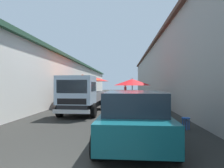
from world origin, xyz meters
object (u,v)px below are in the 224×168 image
at_px(fruit_stall_far_left, 94,82).
at_px(fruit_stall_far_right, 132,85).
at_px(fruit_stall_near_right, 82,81).
at_px(vendor_by_crates, 125,92).
at_px(delivery_truck, 80,96).
at_px(hatchback_car, 134,117).
at_px(plastic_stool, 186,121).
at_px(parked_scooter, 155,101).

relative_size(fruit_stall_far_left, fruit_stall_far_right, 1.09).
bearing_deg(fruit_stall_near_right, fruit_stall_far_right, -108.54).
distance_m(fruit_stall_near_right, vendor_by_crates, 5.83).
height_order(fruit_stall_far_right, fruit_stall_near_right, fruit_stall_near_right).
relative_size(fruit_stall_far_left, vendor_by_crates, 1.58).
xyz_separation_m(delivery_truck, vendor_by_crates, (8.39, -2.46, -0.07)).
bearing_deg(fruit_stall_far_right, delivery_truck, 129.36).
xyz_separation_m(hatchback_car, plastic_stool, (1.69, -1.98, -0.41)).
height_order(fruit_stall_far_right, hatchback_car, fruit_stall_far_right).
xyz_separation_m(fruit_stall_far_right, delivery_truck, (-2.37, 2.89, -0.55)).
relative_size(vendor_by_crates, parked_scooter, 1.01).
relative_size(fruit_stall_far_left, parked_scooter, 1.60).
distance_m(vendor_by_crates, plastic_stool, 11.62).
distance_m(fruit_stall_far_left, vendor_by_crates, 3.63).
relative_size(hatchback_car, delivery_truck, 0.79).
xyz_separation_m(parked_scooter, plastic_stool, (-6.90, -0.06, -0.12)).
distance_m(fruit_stall_far_right, fruit_stall_near_right, 3.77).
bearing_deg(vendor_by_crates, fruit_stall_far_right, -175.92).
height_order(fruit_stall_far_right, parked_scooter, fruit_stall_far_right).
distance_m(fruit_stall_far_left, delivery_truck, 6.26).
xyz_separation_m(fruit_stall_far_right, vendor_by_crates, (6.02, 0.43, -0.63)).
height_order(fruit_stall_near_right, plastic_stool, fruit_stall_near_right).
xyz_separation_m(fruit_stall_far_right, parked_scooter, (1.52, -1.68, -1.14)).
distance_m(fruit_stall_far_right, vendor_by_crates, 6.07).
xyz_separation_m(fruit_stall_far_left, parked_scooter, (-2.30, -4.84, -1.44)).
xyz_separation_m(hatchback_car, parked_scooter, (8.59, -1.92, -0.29)).
bearing_deg(delivery_truck, parked_scooter, -49.59).
bearing_deg(delivery_truck, plastic_stool, -123.03).
xyz_separation_m(hatchback_car, delivery_truck, (4.70, 2.65, 0.30)).
bearing_deg(fruit_stall_far_right, parked_scooter, -47.86).
bearing_deg(delivery_truck, fruit_stall_far_right, -50.64).
height_order(fruit_stall_far_right, vendor_by_crates, fruit_stall_far_right).
xyz_separation_m(fruit_stall_far_right, fruit_stall_near_right, (1.20, 3.56, 0.28)).
bearing_deg(parked_scooter, plastic_stool, -179.50).
bearing_deg(hatchback_car, fruit_stall_far_right, -1.97).
bearing_deg(parked_scooter, fruit_stall_far_right, 132.14).
xyz_separation_m(delivery_truck, plastic_stool, (-3.01, -4.63, -0.71)).
xyz_separation_m(fruit_stall_near_right, vendor_by_crates, (4.82, -3.13, -0.91)).
relative_size(hatchback_car, plastic_stool, 9.05).
bearing_deg(vendor_by_crates, delivery_truck, 163.66).
bearing_deg(hatchback_car, plastic_stool, -49.55).
relative_size(fruit_stall_near_right, hatchback_car, 0.71).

